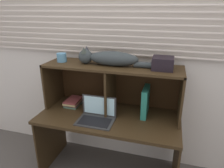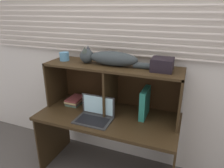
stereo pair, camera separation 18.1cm
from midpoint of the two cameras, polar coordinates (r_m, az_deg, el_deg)
The scene contains 9 objects.
back_panel_with_blinds at distance 2.19m, azimuth 4.75°, elevation 8.61°, with size 4.40×0.08×2.50m.
desk at distance 2.13m, azimuth 1.27°, elevation -11.95°, with size 1.39×0.65×0.70m.
hutch_shelf_unit at distance 2.06m, azimuth 2.84°, elevation 1.47°, with size 1.36×0.39×0.48m.
cat at distance 1.98m, azimuth 1.80°, elevation 7.21°, with size 0.84×0.16×0.17m.
laptop at distance 1.98m, azimuth -2.18°, elevation -8.66°, with size 0.34×0.24×0.22m.
binder_upright at distance 2.03m, azimuth 11.70°, elevation -5.22°, with size 0.05×0.25×0.29m, color #247361.
book_stack at distance 2.31m, azimuth -8.03°, elevation -4.59°, with size 0.15×0.23×0.07m.
small_basket at distance 2.20m, azimuth -10.89°, elevation 7.56°, with size 0.10×0.10×0.09m, color teal.
storage_box at distance 1.88m, azimuth 16.60°, elevation 5.21°, with size 0.19×0.19×0.11m, color black.
Camera 2 is at (0.70, -1.48, 1.71)m, focal length 32.72 mm.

